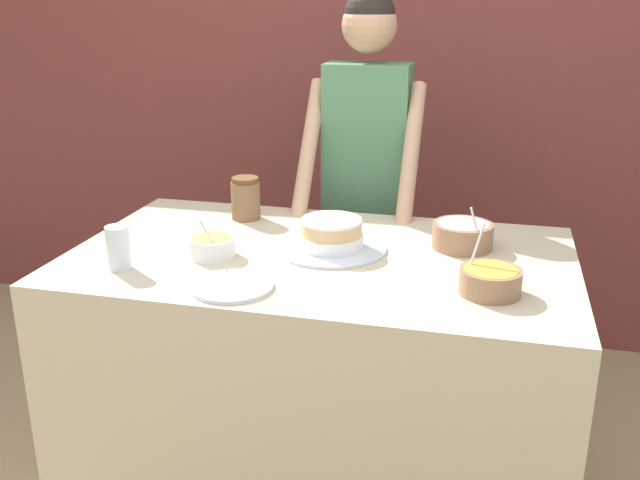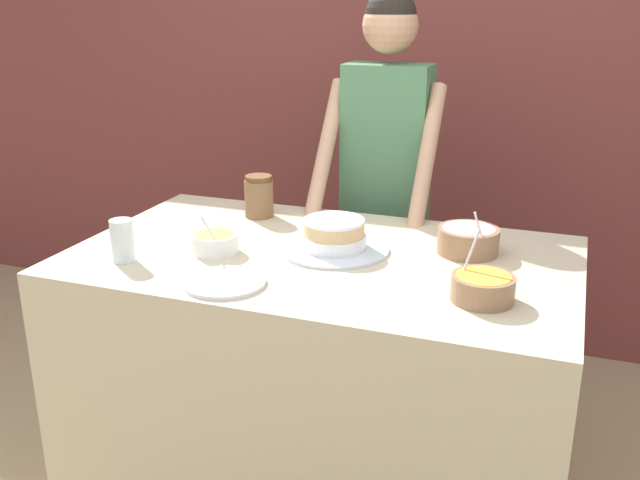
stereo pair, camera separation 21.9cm
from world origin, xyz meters
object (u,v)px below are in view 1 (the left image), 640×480
at_px(cake, 331,237).
at_px(ceramic_plate, 231,286).
at_px(frosting_bowl_yellow, 212,246).
at_px(frosting_bowl_orange, 490,280).
at_px(frosting_bowl_pink, 463,234).
at_px(person_baker, 366,160).
at_px(stoneware_jar, 246,198).
at_px(drinking_glass, 118,248).

xyz_separation_m(cake, ceramic_plate, (-0.20, -0.37, -0.04)).
relative_size(frosting_bowl_yellow, ceramic_plate, 0.63).
bearing_deg(frosting_bowl_orange, frosting_bowl_pink, 104.90).
bearing_deg(person_baker, stoneware_jar, -132.03).
bearing_deg(stoneware_jar, cake, -33.82).
distance_m(person_baker, stoneware_jar, 0.55).
height_order(frosting_bowl_pink, frosting_bowl_yellow, frosting_bowl_pink).
bearing_deg(stoneware_jar, frosting_bowl_pink, -9.27).
distance_m(cake, frosting_bowl_orange, 0.55).
height_order(drinking_glass, stoneware_jar, stoneware_jar).
xyz_separation_m(person_baker, frosting_bowl_yellow, (-0.34, -0.81, -0.12)).
relative_size(person_baker, stoneware_jar, 11.33).
height_order(frosting_bowl_yellow, frosting_bowl_orange, frosting_bowl_orange).
height_order(person_baker, cake, person_baker).
xyz_separation_m(frosting_bowl_orange, stoneware_jar, (-0.88, 0.49, 0.04)).
bearing_deg(frosting_bowl_orange, cake, 154.96).
bearing_deg(frosting_bowl_yellow, cake, 22.67).
bearing_deg(stoneware_jar, ceramic_plate, -74.02).
bearing_deg(person_baker, frosting_bowl_yellow, -112.66).
distance_m(person_baker, ceramic_plate, 1.06).
bearing_deg(person_baker, frosting_bowl_pink, -51.97).
distance_m(ceramic_plate, stoneware_jar, 0.66).
distance_m(person_baker, cake, 0.67).
xyz_separation_m(person_baker, ceramic_plate, (-0.19, -1.04, -0.14)).
relative_size(cake, ceramic_plate, 1.50).
height_order(frosting_bowl_pink, stoneware_jar, frosting_bowl_pink).
bearing_deg(frosting_bowl_pink, drinking_glass, -155.91).
bearing_deg(cake, ceramic_plate, -118.32).
xyz_separation_m(cake, frosting_bowl_orange, (0.50, -0.23, -0.00)).
distance_m(frosting_bowl_yellow, ceramic_plate, 0.27).
bearing_deg(drinking_glass, frosting_bowl_yellow, 36.33).
xyz_separation_m(drinking_glass, ceramic_plate, (0.38, -0.06, -0.06)).
height_order(cake, frosting_bowl_yellow, frosting_bowl_yellow).
relative_size(cake, frosting_bowl_yellow, 2.38).
bearing_deg(stoneware_jar, frosting_bowl_yellow, -85.78).
relative_size(frosting_bowl_yellow, drinking_glass, 1.12).
bearing_deg(frosting_bowl_orange, stoneware_jar, 150.99).
xyz_separation_m(frosting_bowl_yellow, ceramic_plate, (0.15, -0.23, -0.03)).
distance_m(drinking_glass, ceramic_plate, 0.39).
distance_m(frosting_bowl_pink, frosting_bowl_yellow, 0.81).
relative_size(frosting_bowl_pink, ceramic_plate, 0.82).
xyz_separation_m(cake, frosting_bowl_yellow, (-0.35, -0.15, -0.01)).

